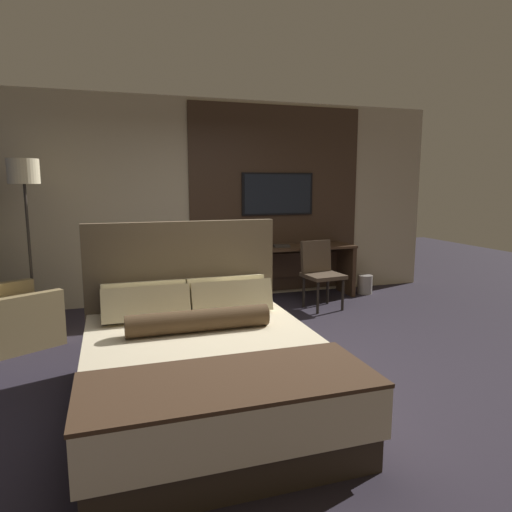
{
  "coord_description": "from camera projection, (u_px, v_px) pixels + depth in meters",
  "views": [
    {
      "loc": [
        -1.21,
        -3.76,
        1.65
      ],
      "look_at": [
        0.27,
        0.85,
        0.88
      ],
      "focal_mm": 32.0,
      "sensor_mm": 36.0,
      "label": 1
    }
  ],
  "objects": [
    {
      "name": "wall_back_tv_panel",
      "position": [
        212.0,
        201.0,
        6.42
      ],
      "size": [
        7.2,
        0.09,
        2.8
      ],
      "color": "#BCAD8E",
      "rests_on": "ground_plane"
    },
    {
      "name": "book",
      "position": [
        282.0,
        246.0,
        6.45
      ],
      "size": [
        0.24,
        0.18,
        0.03
      ],
      "color": "#332D28",
      "rests_on": "desk"
    },
    {
      "name": "waste_bin",
      "position": [
        365.0,
        284.0,
        6.88
      ],
      "size": [
        0.22,
        0.22,
        0.28
      ],
      "color": "gray",
      "rests_on": "ground_plane"
    },
    {
      "name": "armchair_by_window",
      "position": [
        5.0,
        319.0,
        4.66
      ],
      "size": [
        1.12,
        1.13,
        0.81
      ],
      "rotation": [
        0.0,
        0.0,
        2.09
      ],
      "color": "olive",
      "rests_on": "ground_plane"
    },
    {
      "name": "vase_short",
      "position": [
        257.0,
        241.0,
        6.47
      ],
      "size": [
        0.1,
        0.1,
        0.15
      ],
      "color": "#333338",
      "rests_on": "desk"
    },
    {
      "name": "desk_chair",
      "position": [
        320.0,
        268.0,
        6.06
      ],
      "size": [
        0.52,
        0.52,
        0.89
      ],
      "rotation": [
        0.0,
        0.0,
        0.11
      ],
      "color": "#4C3D2D",
      "rests_on": "ground_plane"
    },
    {
      "name": "vase_tall",
      "position": [
        229.0,
        236.0,
        6.31
      ],
      "size": [
        0.12,
        0.12,
        0.34
      ],
      "color": "silver",
      "rests_on": "desk"
    },
    {
      "name": "ground_plane",
      "position": [
        257.0,
        366.0,
        4.16
      ],
      "size": [
        16.0,
        16.0,
        0.0
      ],
      "primitive_type": "plane",
      "color": "#28232D"
    },
    {
      "name": "desk",
      "position": [
        283.0,
        262.0,
        6.58
      ],
      "size": [
        2.08,
        0.55,
        0.76
      ],
      "color": "#422D1E",
      "rests_on": "ground_plane"
    },
    {
      "name": "floor_lamp",
      "position": [
        24.0,
        186.0,
        5.15
      ],
      "size": [
        0.34,
        0.34,
        1.92
      ],
      "color": "#282623",
      "rests_on": "ground_plane"
    },
    {
      "name": "tv",
      "position": [
        278.0,
        194.0,
        6.63
      ],
      "size": [
        1.08,
        0.04,
        0.61
      ],
      "color": "black"
    },
    {
      "name": "bed",
      "position": [
        203.0,
        362.0,
        3.39
      ],
      "size": [
        1.72,
        2.11,
        1.31
      ],
      "color": "#33281E",
      "rests_on": "ground_plane"
    }
  ]
}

